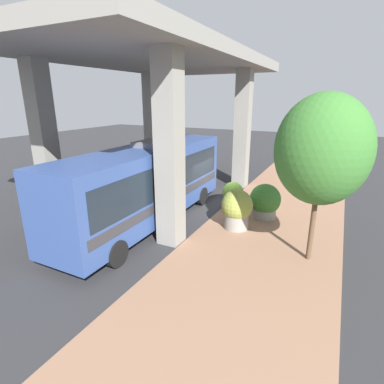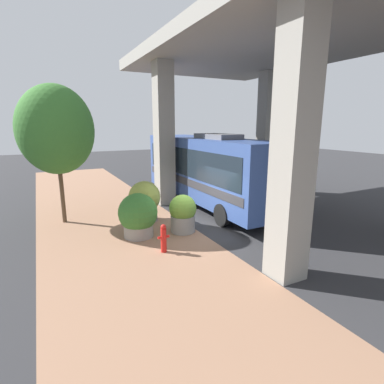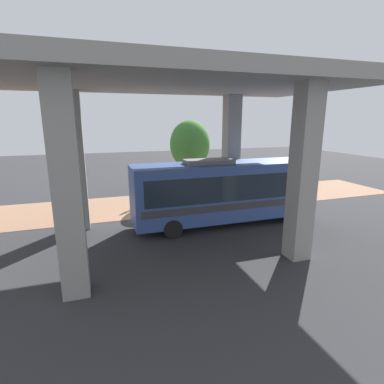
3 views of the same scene
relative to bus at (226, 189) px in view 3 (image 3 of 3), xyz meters
name	(u,v)px [view 3 (image 3 of 3)]	position (x,y,z in m)	size (l,w,h in m)	color
ground_plane	(160,217)	(-2.45, -3.41, -2.10)	(80.00, 80.00, 0.00)	#2D2D30
sidewalk_strip	(151,204)	(-5.45, -3.41, -2.09)	(6.00, 40.00, 0.02)	#936B51
overpass	(174,98)	(1.55, -3.41, 4.90)	(9.40, 17.26, 8.10)	gray
bus	(226,189)	(0.00, 0.00, 0.00)	(2.67, 10.76, 3.88)	#334C8C
fire_hydrant	(131,203)	(-4.49, -4.90, -1.58)	(0.42, 0.20, 1.02)	red
planter_front	(157,195)	(-4.81, -3.08, -1.23)	(1.53, 1.53, 1.76)	gray
planter_middle	(158,202)	(-3.03, -3.38, -1.30)	(1.11, 1.11, 1.57)	gray
planter_back	(185,194)	(-3.95, -1.27, -1.14)	(1.44, 1.44, 1.85)	gray
street_tree_near	(190,144)	(-7.27, 0.19, 2.01)	(3.14, 3.14, 6.00)	brown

